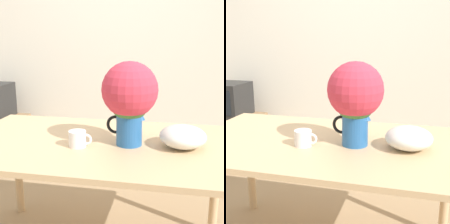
% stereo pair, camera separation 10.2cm
% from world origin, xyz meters
% --- Properties ---
extents(wall_back, '(8.00, 0.05, 2.60)m').
position_xyz_m(wall_back, '(0.00, 1.76, 1.30)').
color(wall_back, silver).
rests_on(wall_back, ground_plane).
extents(table, '(1.58, 0.94, 0.77)m').
position_xyz_m(table, '(0.19, -0.03, 0.68)').
color(table, tan).
rests_on(table, ground_plane).
extents(flower_vase, '(0.30, 0.30, 0.46)m').
position_xyz_m(flower_vase, '(0.38, -0.05, 1.05)').
color(flower_vase, '#235B9E').
rests_on(flower_vase, table).
extents(coffee_mug, '(0.13, 0.09, 0.09)m').
position_xyz_m(coffee_mug, '(0.12, -0.13, 0.82)').
color(coffee_mug, white).
rests_on(coffee_mug, table).
extents(white_bowl, '(0.25, 0.25, 0.12)m').
position_xyz_m(white_bowl, '(0.67, -0.03, 0.83)').
color(white_bowl, silver).
rests_on(white_bowl, table).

